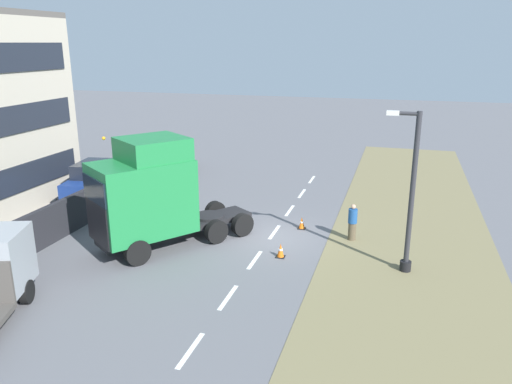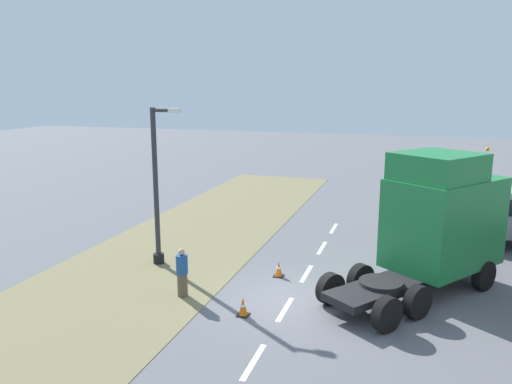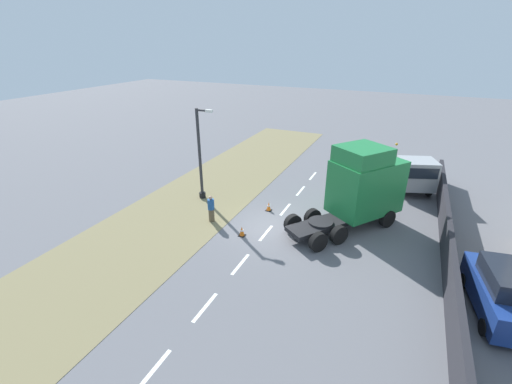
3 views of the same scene
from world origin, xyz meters
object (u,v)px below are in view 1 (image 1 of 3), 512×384
(parked_car, at_px, (93,182))
(pedestrian, at_px, (352,223))
(lorry_cab, at_px, (149,195))
(lamp_post, at_px, (409,204))
(traffic_cone_lead, at_px, (302,223))
(traffic_cone_trailing, at_px, (281,251))

(parked_car, height_order, pedestrian, parked_car)
(lorry_cab, relative_size, lamp_post, 1.12)
(lorry_cab, xyz_separation_m, lamp_post, (-10.23, -0.78, 0.32))
(traffic_cone_lead, xyz_separation_m, traffic_cone_trailing, (0.19, 3.43, 0.00))
(parked_car, distance_m, traffic_cone_trailing, 12.53)
(lorry_cab, xyz_separation_m, pedestrian, (-8.00, -3.37, -1.56))
(lorry_cab, relative_size, pedestrian, 4.14)
(traffic_cone_lead, height_order, traffic_cone_trailing, same)
(lamp_post, bearing_deg, parked_car, -15.00)
(traffic_cone_lead, bearing_deg, lorry_cab, 36.28)
(lamp_post, height_order, pedestrian, lamp_post)
(pedestrian, bearing_deg, traffic_cone_lead, -17.30)
(lamp_post, relative_size, pedestrian, 3.68)
(lamp_post, height_order, traffic_cone_lead, lamp_post)
(traffic_cone_lead, bearing_deg, parked_car, -5.22)
(lorry_cab, height_order, pedestrian, lorry_cab)
(lorry_cab, relative_size, traffic_cone_lead, 11.79)
(parked_car, relative_size, traffic_cone_trailing, 7.68)
(lorry_cab, relative_size, parked_car, 1.53)
(lamp_post, xyz_separation_m, traffic_cone_trailing, (4.81, 0.10, -2.41))
(lorry_cab, xyz_separation_m, parked_car, (6.24, -5.20, -1.33))
(traffic_cone_trailing, bearing_deg, pedestrian, -133.80)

